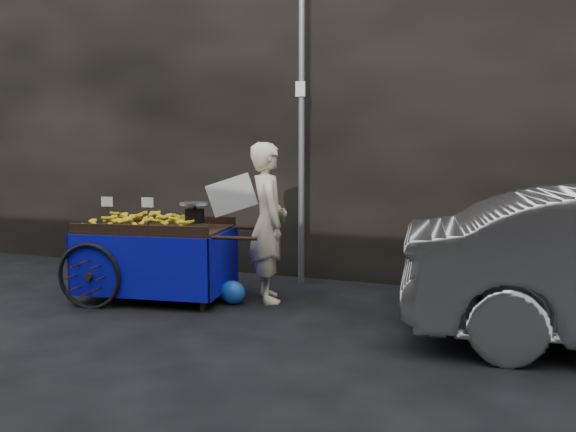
% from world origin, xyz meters
% --- Properties ---
extents(ground, '(80.00, 80.00, 0.00)m').
position_xyz_m(ground, '(0.00, 0.00, 0.00)').
color(ground, black).
rests_on(ground, ground).
extents(building_wall, '(13.50, 2.00, 5.00)m').
position_xyz_m(building_wall, '(0.39, 2.60, 2.50)').
color(building_wall, black).
rests_on(building_wall, ground).
extents(street_pole, '(0.12, 0.10, 4.00)m').
position_xyz_m(street_pole, '(0.30, 1.30, 2.01)').
color(street_pole, slate).
rests_on(street_pole, ground).
extents(banana_cart, '(2.27, 1.30, 1.17)m').
position_xyz_m(banana_cart, '(-1.02, 0.02, 0.72)').
color(banana_cart, black).
rests_on(banana_cart, ground).
extents(vendor, '(1.00, 0.76, 1.75)m').
position_xyz_m(vendor, '(0.23, 0.38, 0.88)').
color(vendor, beige).
rests_on(vendor, ground).
extents(plastic_bag, '(0.29, 0.23, 0.26)m').
position_xyz_m(plastic_bag, '(-0.07, 0.09, 0.13)').
color(plastic_bag, blue).
rests_on(plastic_bag, ground).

